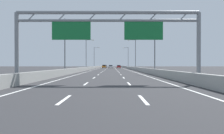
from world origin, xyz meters
TOP-DOWN VIEW (x-y plane):
  - ground_plane at (0.00, 100.00)m, footprint 260.00×260.00m
  - lane_dash_left_1 at (-1.80, 12.50)m, footprint 0.16×3.00m
  - lane_dash_left_2 at (-1.80, 21.50)m, footprint 0.16×3.00m
  - lane_dash_left_3 at (-1.80, 30.50)m, footprint 0.16×3.00m
  - lane_dash_left_4 at (-1.80, 39.50)m, footprint 0.16×3.00m
  - lane_dash_left_5 at (-1.80, 48.50)m, footprint 0.16×3.00m
  - lane_dash_left_6 at (-1.80, 57.50)m, footprint 0.16×3.00m
  - lane_dash_left_7 at (-1.80, 66.50)m, footprint 0.16×3.00m
  - lane_dash_left_8 at (-1.80, 75.50)m, footprint 0.16×3.00m
  - lane_dash_left_9 at (-1.80, 84.50)m, footprint 0.16×3.00m
  - lane_dash_left_10 at (-1.80, 93.50)m, footprint 0.16×3.00m
  - lane_dash_left_11 at (-1.80, 102.50)m, footprint 0.16×3.00m
  - lane_dash_left_12 at (-1.80, 111.50)m, footprint 0.16×3.00m
  - lane_dash_left_13 at (-1.80, 120.50)m, footprint 0.16×3.00m
  - lane_dash_left_14 at (-1.80, 129.50)m, footprint 0.16×3.00m
  - lane_dash_left_15 at (-1.80, 138.50)m, footprint 0.16×3.00m
  - lane_dash_left_16 at (-1.80, 147.50)m, footprint 0.16×3.00m
  - lane_dash_left_17 at (-1.80, 156.50)m, footprint 0.16×3.00m
  - lane_dash_right_1 at (1.80, 12.50)m, footprint 0.16×3.00m
  - lane_dash_right_2 at (1.80, 21.50)m, footprint 0.16×3.00m
  - lane_dash_right_3 at (1.80, 30.50)m, footprint 0.16×3.00m
  - lane_dash_right_4 at (1.80, 39.50)m, footprint 0.16×3.00m
  - lane_dash_right_5 at (1.80, 48.50)m, footprint 0.16×3.00m
  - lane_dash_right_6 at (1.80, 57.50)m, footprint 0.16×3.00m
  - lane_dash_right_7 at (1.80, 66.50)m, footprint 0.16×3.00m
  - lane_dash_right_8 at (1.80, 75.50)m, footprint 0.16×3.00m
  - lane_dash_right_9 at (1.80, 84.50)m, footprint 0.16×3.00m
  - lane_dash_right_10 at (1.80, 93.50)m, footprint 0.16×3.00m
  - lane_dash_right_11 at (1.80, 102.50)m, footprint 0.16×3.00m
  - lane_dash_right_12 at (1.80, 111.50)m, footprint 0.16×3.00m
  - lane_dash_right_13 at (1.80, 120.50)m, footprint 0.16×3.00m
  - lane_dash_right_14 at (1.80, 129.50)m, footprint 0.16×3.00m
  - lane_dash_right_15 at (1.80, 138.50)m, footprint 0.16×3.00m
  - lane_dash_right_16 at (1.80, 147.50)m, footprint 0.16×3.00m
  - lane_dash_right_17 at (1.80, 156.50)m, footprint 0.16×3.00m
  - edge_line_left at (-5.25, 88.00)m, footprint 0.16×176.00m
  - edge_line_right at (5.25, 88.00)m, footprint 0.16×176.00m
  - barrier_left at (-6.90, 110.00)m, footprint 0.45×220.00m
  - barrier_right at (6.90, 110.00)m, footprint 0.45×220.00m
  - sign_gantry at (-0.01, 22.63)m, footprint 16.42×0.36m
  - streetlamp_left_mid at (-7.47, 42.33)m, footprint 2.58×0.28m
  - streetlamp_right_mid at (7.47, 42.33)m, footprint 2.58×0.28m
  - streetlamp_left_far at (-7.47, 75.67)m, footprint 2.58×0.28m
  - streetlamp_right_far at (7.47, 75.67)m, footprint 2.58×0.28m
  - streetlamp_left_distant at (-7.47, 109.00)m, footprint 2.58×0.28m
  - streetlamp_right_distant at (7.47, 109.00)m, footprint 2.58×0.28m
  - red_car at (3.51, 112.14)m, footprint 1.75×4.70m
  - white_car at (-0.24, 111.27)m, footprint 1.89×4.45m
  - silver_car at (-3.54, 139.21)m, footprint 1.87×4.36m
  - orange_car at (-3.42, 114.28)m, footprint 1.75×4.65m

SIDE VIEW (x-z plane):
  - ground_plane at x=0.00m, z-range 0.00..0.00m
  - lane_dash_left_1 at x=-1.80m, z-range 0.00..0.01m
  - lane_dash_left_2 at x=-1.80m, z-range 0.00..0.01m
  - lane_dash_left_3 at x=-1.80m, z-range 0.00..0.01m
  - lane_dash_left_4 at x=-1.80m, z-range 0.00..0.01m
  - lane_dash_left_5 at x=-1.80m, z-range 0.00..0.01m
  - lane_dash_left_6 at x=-1.80m, z-range 0.00..0.01m
  - lane_dash_left_7 at x=-1.80m, z-range 0.00..0.01m
  - lane_dash_left_8 at x=-1.80m, z-range 0.00..0.01m
  - lane_dash_left_9 at x=-1.80m, z-range 0.00..0.01m
  - lane_dash_left_10 at x=-1.80m, z-range 0.00..0.01m
  - lane_dash_left_11 at x=-1.80m, z-range 0.00..0.01m
  - lane_dash_left_12 at x=-1.80m, z-range 0.00..0.01m
  - lane_dash_left_13 at x=-1.80m, z-range 0.00..0.01m
  - lane_dash_left_14 at x=-1.80m, z-range 0.00..0.01m
  - lane_dash_left_15 at x=-1.80m, z-range 0.00..0.01m
  - lane_dash_left_16 at x=-1.80m, z-range 0.00..0.01m
  - lane_dash_left_17 at x=-1.80m, z-range 0.00..0.01m
  - lane_dash_right_1 at x=1.80m, z-range 0.00..0.01m
  - lane_dash_right_2 at x=1.80m, z-range 0.00..0.01m
  - lane_dash_right_3 at x=1.80m, z-range 0.00..0.01m
  - lane_dash_right_4 at x=1.80m, z-range 0.00..0.01m
  - lane_dash_right_5 at x=1.80m, z-range 0.00..0.01m
  - lane_dash_right_6 at x=1.80m, z-range 0.00..0.01m
  - lane_dash_right_7 at x=1.80m, z-range 0.00..0.01m
  - lane_dash_right_8 at x=1.80m, z-range 0.00..0.01m
  - lane_dash_right_9 at x=1.80m, z-range 0.00..0.01m
  - lane_dash_right_10 at x=1.80m, z-range 0.00..0.01m
  - lane_dash_right_11 at x=1.80m, z-range 0.00..0.01m
  - lane_dash_right_12 at x=1.80m, z-range 0.00..0.01m
  - lane_dash_right_13 at x=1.80m, z-range 0.00..0.01m
  - lane_dash_right_14 at x=1.80m, z-range 0.00..0.01m
  - lane_dash_right_15 at x=1.80m, z-range 0.00..0.01m
  - lane_dash_right_16 at x=1.80m, z-range 0.00..0.01m
  - lane_dash_right_17 at x=1.80m, z-range 0.00..0.01m
  - edge_line_left at x=-5.25m, z-range 0.00..0.01m
  - edge_line_right at x=5.25m, z-range 0.00..0.01m
  - barrier_left at x=-6.90m, z-range 0.00..0.95m
  - barrier_right at x=6.90m, z-range 0.00..0.95m
  - red_car at x=3.51m, z-range 0.03..1.43m
  - white_car at x=-0.24m, z-range 0.02..1.45m
  - silver_car at x=-3.54m, z-range 0.04..1.49m
  - orange_car at x=-3.42m, z-range 0.01..1.56m
  - sign_gantry at x=-0.01m, z-range 1.64..8.00m
  - streetlamp_left_mid at x=-7.47m, z-range 0.65..10.15m
  - streetlamp_right_mid at x=7.47m, z-range 0.65..10.15m
  - streetlamp_left_far at x=-7.47m, z-range 0.65..10.15m
  - streetlamp_right_far at x=7.47m, z-range 0.65..10.15m
  - streetlamp_left_distant at x=-7.47m, z-range 0.65..10.15m
  - streetlamp_right_distant at x=7.47m, z-range 0.65..10.15m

